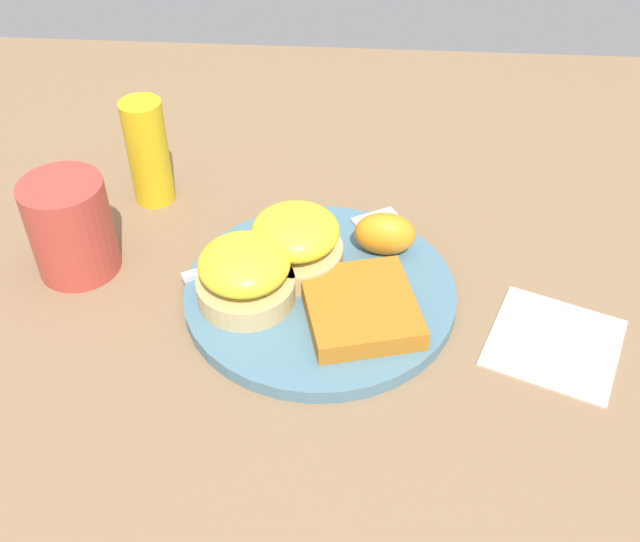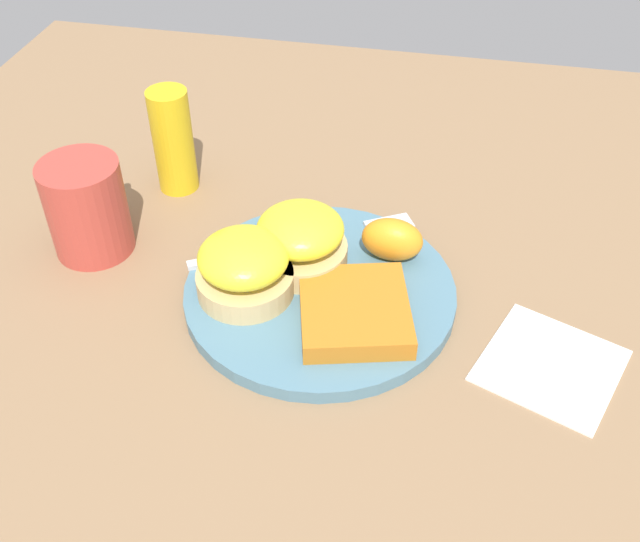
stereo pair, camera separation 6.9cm
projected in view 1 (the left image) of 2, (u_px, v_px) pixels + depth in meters
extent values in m
plane|color=#846647|center=(320.00, 298.00, 0.71)|extent=(1.10, 1.10, 0.00)
cylinder|color=slate|center=(320.00, 292.00, 0.71)|extent=(0.26, 0.26, 0.01)
cylinder|color=tan|center=(296.00, 256.00, 0.72)|extent=(0.09, 0.09, 0.02)
ellipsoid|color=yellow|center=(295.00, 231.00, 0.70)|extent=(0.08, 0.08, 0.04)
cylinder|color=tan|center=(246.00, 289.00, 0.68)|extent=(0.09, 0.09, 0.02)
ellipsoid|color=yellow|center=(244.00, 264.00, 0.66)|extent=(0.08, 0.08, 0.04)
cube|color=#B2681B|center=(360.00, 307.00, 0.67)|extent=(0.13, 0.12, 0.02)
ellipsoid|color=orange|center=(385.00, 234.00, 0.73)|extent=(0.04, 0.06, 0.04)
cube|color=silver|center=(243.00, 260.00, 0.73)|extent=(0.07, 0.11, 0.00)
cube|color=silver|center=(376.00, 220.00, 0.78)|extent=(0.04, 0.05, 0.00)
cylinder|color=#B23D33|center=(71.00, 227.00, 0.71)|extent=(0.08, 0.08, 0.10)
torus|color=#B23D33|center=(84.00, 195.00, 0.74)|extent=(0.05, 0.01, 0.05)
cube|color=white|center=(554.00, 342.00, 0.67)|extent=(0.14, 0.14, 0.00)
cylinder|color=gold|center=(148.00, 152.00, 0.80)|extent=(0.04, 0.04, 0.12)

